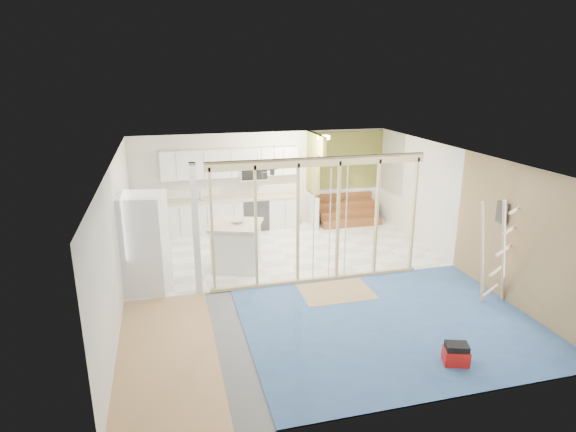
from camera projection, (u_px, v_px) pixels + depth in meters
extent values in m
cube|color=slate|center=(303.00, 283.00, 9.87)|extent=(7.00, 8.00, 0.01)
cube|color=white|center=(304.00, 157.00, 9.11)|extent=(7.00, 8.00, 0.01)
cube|color=white|center=(263.00, 180.00, 13.20)|extent=(7.00, 0.01, 2.60)
cube|color=white|center=(397.00, 320.00, 5.79)|extent=(7.00, 0.01, 2.60)
cube|color=white|center=(117.00, 237.00, 8.65)|extent=(0.01, 8.00, 2.60)
cube|color=white|center=(460.00, 210.00, 10.33)|extent=(0.01, 8.00, 2.60)
cube|color=white|center=(280.00, 249.00, 11.72)|extent=(7.00, 4.00, 0.02)
cube|color=teal|center=(391.00, 324.00, 8.25)|extent=(5.00, 4.00, 0.02)
cube|color=tan|center=(167.00, 355.00, 7.35)|extent=(1.50, 4.00, 0.02)
cube|color=tan|center=(336.00, 292.00, 9.43)|extent=(1.40, 1.00, 0.01)
cube|color=#D1BA80|center=(319.00, 162.00, 9.21)|extent=(4.40, 0.09, 0.18)
cube|color=#D1BA80|center=(317.00, 279.00, 9.93)|extent=(4.40, 0.09, 0.06)
cube|color=silver|center=(196.00, 231.00, 8.99)|extent=(0.12, 0.14, 2.60)
cube|color=#D1BA80|center=(212.00, 230.00, 9.06)|extent=(0.04, 0.09, 2.40)
cube|color=#D1BA80|center=(256.00, 226.00, 9.26)|extent=(0.04, 0.09, 2.40)
cube|color=#D1BA80|center=(298.00, 223.00, 9.46)|extent=(0.04, 0.09, 2.40)
cube|color=#D1BA80|center=(338.00, 220.00, 9.66)|extent=(0.04, 0.09, 2.40)
cube|color=#D1BA80|center=(376.00, 217.00, 9.87)|extent=(0.04, 0.09, 2.40)
cube|color=#D1BA80|center=(413.00, 214.00, 10.07)|extent=(0.04, 0.09, 2.40)
cylinder|color=silver|center=(314.00, 226.00, 9.53)|extent=(0.02, 0.02, 2.35)
cylinder|color=silver|center=(346.00, 223.00, 9.75)|extent=(0.02, 0.02, 2.35)
cylinder|color=silver|center=(330.00, 224.00, 9.65)|extent=(0.02, 0.02, 2.35)
cube|color=white|center=(233.00, 215.00, 12.95)|extent=(3.60, 0.60, 0.88)
cube|color=beige|center=(232.00, 198.00, 12.82)|extent=(3.66, 0.64, 0.05)
cube|color=white|center=(143.00, 235.00, 11.38)|extent=(0.60, 1.60, 0.88)
cube|color=beige|center=(141.00, 216.00, 11.24)|extent=(0.64, 1.64, 0.05)
cube|color=white|center=(230.00, 163.00, 12.65)|extent=(3.60, 0.34, 0.75)
cube|color=silver|center=(253.00, 173.00, 12.85)|extent=(0.72, 0.38, 0.36)
cube|color=black|center=(255.00, 174.00, 12.67)|extent=(0.68, 0.02, 0.30)
cube|color=olive|center=(313.00, 162.00, 12.95)|extent=(0.10, 0.90, 1.60)
cube|color=white|center=(312.00, 211.00, 13.34)|extent=(0.10, 0.90, 0.90)
cube|color=olive|center=(322.00, 146.00, 12.14)|extent=(0.10, 0.50, 0.50)
cube|color=olive|center=(346.00, 160.00, 13.61)|extent=(2.20, 0.04, 1.60)
cube|color=white|center=(344.00, 204.00, 13.99)|extent=(2.20, 0.04, 0.90)
cube|color=brown|center=(352.00, 223.00, 13.37)|extent=(1.70, 0.26, 0.20)
cube|color=brown|center=(349.00, 214.00, 13.55)|extent=(1.70, 0.26, 0.20)
cube|color=brown|center=(346.00, 205.00, 13.73)|extent=(1.70, 0.26, 0.20)
cube|color=brown|center=(343.00, 196.00, 13.92)|extent=(1.70, 0.26, 0.20)
torus|color=black|center=(268.00, 168.00, 10.96)|extent=(0.52, 0.52, 0.02)
cylinder|color=black|center=(261.00, 157.00, 10.85)|extent=(0.01, 0.01, 0.50)
cylinder|color=black|center=(274.00, 157.00, 10.92)|extent=(0.01, 0.01, 0.50)
cylinder|color=#36363B|center=(265.00, 175.00, 10.89)|extent=(0.14, 0.14, 0.14)
cylinder|color=#36363B|center=(272.00, 172.00, 11.12)|extent=(0.12, 0.12, 0.12)
cube|color=#A87F5B|center=(525.00, 241.00, 8.48)|extent=(0.02, 4.00, 2.60)
cube|color=#36363B|center=(502.00, 213.00, 8.92)|extent=(0.04, 0.30, 0.40)
cylinder|color=#FFEABF|center=(324.00, 137.00, 12.25)|extent=(0.32, 0.32, 0.08)
cube|color=white|center=(144.00, 244.00, 9.26)|extent=(1.00, 0.97, 1.96)
cube|color=#36363B|center=(166.00, 242.00, 9.36)|extent=(0.18, 0.77, 1.92)
cube|color=silver|center=(237.00, 248.00, 10.46)|extent=(1.20, 1.20, 0.95)
cube|color=beige|center=(236.00, 225.00, 10.31)|extent=(1.34, 1.34, 0.06)
imported|color=silver|center=(238.00, 221.00, 10.36)|extent=(0.30, 0.30, 0.07)
imported|color=#A6A8B9|center=(201.00, 194.00, 12.53)|extent=(0.12, 0.12, 0.30)
imported|color=silver|center=(254.00, 193.00, 12.83)|extent=(0.12, 0.12, 0.20)
cube|color=#B41410|center=(456.00, 357.00, 7.10)|extent=(0.43, 0.37, 0.25)
cube|color=black|center=(457.00, 347.00, 7.05)|extent=(0.38, 0.33, 0.09)
cube|color=#E5BA8C|center=(482.00, 254.00, 8.62)|extent=(0.46, 0.23, 2.02)
cube|color=#E5BA8C|center=(503.00, 252.00, 8.72)|extent=(0.46, 0.23, 2.02)
cube|color=#E5BA8C|center=(491.00, 290.00, 8.90)|extent=(0.46, 0.23, 0.13)
cube|color=#E5BA8C|center=(497.00, 270.00, 8.81)|extent=(0.46, 0.23, 0.13)
cube|color=#E5BA8C|center=(503.00, 250.00, 8.71)|extent=(0.46, 0.23, 0.13)
cube|color=#E5BA8C|center=(510.00, 230.00, 8.62)|extent=(0.46, 0.23, 0.13)
cube|color=#E5BA8C|center=(517.00, 209.00, 8.53)|extent=(0.46, 0.23, 0.13)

